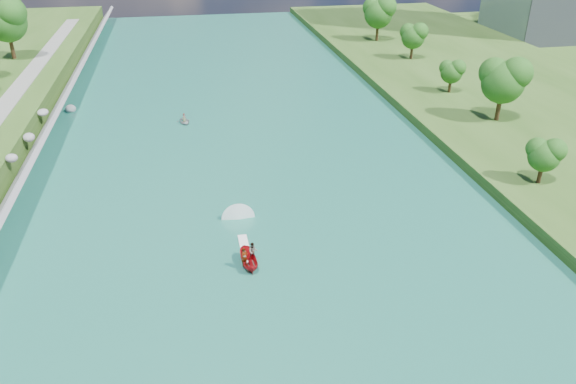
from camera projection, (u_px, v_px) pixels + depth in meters
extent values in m
plane|color=#2D5119|center=(285.00, 329.00, 44.81)|extent=(260.00, 260.00, 0.00)
cube|color=#185E52|center=(252.00, 209.00, 62.21)|extent=(55.00, 240.00, 0.10)
cube|color=slate|center=(0.00, 217.00, 57.12)|extent=(3.54, 236.00, 4.05)
ellipsoid|color=gray|center=(12.00, 158.00, 65.71)|extent=(1.38, 1.36, 1.01)
ellipsoid|color=gray|center=(29.00, 137.00, 73.31)|extent=(1.47, 1.71, 1.14)
ellipsoid|color=gray|center=(43.00, 112.00, 81.87)|extent=(1.60, 2.08, 0.93)
ellipsoid|color=gray|center=(71.00, 109.00, 90.58)|extent=(1.70, 1.79, 1.33)
ellipsoid|color=#215316|center=(7.00, 23.00, 104.26)|extent=(7.92, 7.92, 13.19)
ellipsoid|color=#215316|center=(544.00, 157.00, 63.24)|extent=(3.87, 3.87, 6.45)
ellipsoid|color=#215316|center=(503.00, 84.00, 80.65)|extent=(6.59, 6.59, 10.99)
ellipsoid|color=#215316|center=(451.00, 73.00, 93.69)|extent=(3.91, 3.91, 6.51)
ellipsoid|color=#215316|center=(413.00, 38.00, 113.18)|extent=(5.10, 5.10, 8.50)
ellipsoid|color=#215316|center=(378.00, 15.00, 127.48)|extent=(6.91, 6.91, 11.52)
imported|color=#B00E14|center=(248.00, 259.00, 52.11)|extent=(1.76, 3.81, 1.42)
imported|color=#66605B|center=(244.00, 257.00, 51.43)|extent=(0.81, 0.72, 1.86)
imported|color=#66605B|center=(253.00, 251.00, 52.38)|extent=(0.94, 0.77, 1.77)
cube|color=white|center=(245.00, 248.00, 55.03)|extent=(0.90, 5.00, 0.06)
imported|color=gray|center=(184.00, 121.00, 85.85)|extent=(2.58, 3.24, 0.60)
imported|color=#66605B|center=(184.00, 118.00, 85.59)|extent=(0.69, 0.52, 1.26)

